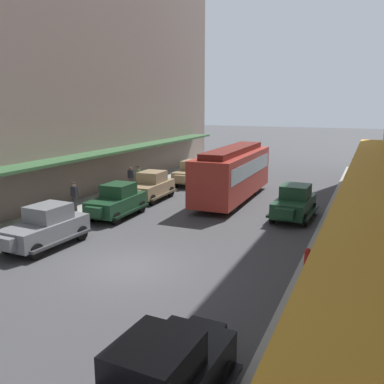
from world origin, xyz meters
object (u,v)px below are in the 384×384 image
Objects in this scene: parked_car_1 at (294,202)px; pedestrian_1 at (302,353)px; pedestrian_5 at (353,233)px; parked_car_0 at (161,379)px; pedestrian_3 at (74,196)px; fire_hydrant at (307,258)px; pedestrian_2 at (372,179)px; parked_car_2 at (151,185)px; parked_car_5 at (192,172)px; pedestrian_4 at (138,177)px; parked_car_3 at (117,200)px; pedestrian_0 at (131,178)px; streetcar at (233,171)px; parked_car_4 at (46,226)px.

parked_car_1 is 14.50m from pedestrian_1.
pedestrian_1 is 0.98× the size of pedestrian_5.
parked_car_0 reaches higher than pedestrian_3.
fire_hydrant is 0.49× the size of pedestrian_2.
parked_car_2 is 1.00× the size of parked_car_5.
pedestrian_1 is at bearing -50.15° from pedestrian_4.
parked_car_3 is 2.57× the size of pedestrian_2.
pedestrian_1 is at bearing -82.64° from fire_hydrant.
parked_car_1 is 12.17m from pedestrian_0.
streetcar is at bearing 112.74° from pedestrian_1.
parked_car_4 is (-9.20, -8.97, 0.00)m from parked_car_1.
parked_car_4 is 2.58× the size of pedestrian_5.
pedestrian_1 is at bearing -35.55° from pedestrian_3.
parked_car_0 is 22.39m from pedestrian_4.
fire_hydrant is 16.87m from pedestrian_0.
fire_hydrant is (10.93, -3.81, -0.38)m from parked_car_3.
pedestrian_0 is 0.98× the size of pedestrian_4.
pedestrian_1 is at bearing -79.27° from parked_car_1.
streetcar reaches higher than fire_hydrant.
parked_car_1 is 2.63× the size of pedestrian_0.
parked_car_4 reaches higher than pedestrian_4.
parked_car_2 is 2.57× the size of pedestrian_3.
pedestrian_3 is 14.98m from pedestrian_5.
streetcar reaches higher than pedestrian_3.
pedestrian_1 is 0.98× the size of pedestrian_3.
parked_car_1 is at bearing -113.36° from pedestrian_2.
pedestrian_4 is at bearing 101.35° from parked_car_4.
streetcar is at bearing 3.35° from pedestrian_0.
parked_car_2 reaches higher than pedestrian_1.
parked_car_5 reaches higher than pedestrian_3.
parked_car_1 is at bearing -5.43° from parked_car_2.
fire_hydrant is (10.93, -14.18, -0.38)m from parked_car_5.
parked_car_5 is (-9.41, 22.96, 0.00)m from parked_car_0.
parked_car_0 is 19.62m from streetcar.
parked_car_0 is at bearing -56.65° from pedestrian_0.
pedestrian_5 is at bearing -27.81° from pedestrian_4.
parked_car_1 is 2.58× the size of pedestrian_5.
streetcar is 10.18m from pedestrian_2.
pedestrian_0 is (-2.49, 1.53, 0.05)m from parked_car_2.
pedestrian_3 is (-2.57, -10.78, 0.07)m from parked_car_5.
parked_car_1 reaches higher than pedestrian_5.
parked_car_3 is at bearing -89.98° from parked_car_5.
parked_car_0 is 17.09m from pedestrian_3.
parked_car_3 reaches higher than pedestrian_3.
parked_car_1 is 12.34m from pedestrian_3.
parked_car_0 is 8.92m from fire_hydrant.
pedestrian_5 is (12.38, -11.79, 0.07)m from parked_car_5.
parked_car_3 is 1.00× the size of parked_car_4.
pedestrian_0 is (-7.45, -0.44, -0.91)m from streetcar.
parked_car_4 is at bearing 156.08° from pedestrian_1.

